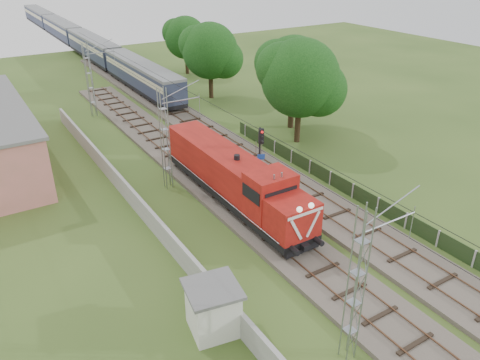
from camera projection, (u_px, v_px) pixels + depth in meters
ground at (292, 250)px, 29.20m from camera, size 140.00×140.00×0.00m
track_main at (234, 201)px, 34.43m from camera, size 4.20×70.00×0.45m
track_side at (209, 134)px, 46.64m from camera, size 4.20×80.00×0.45m
catenary at (166, 139)px, 35.08m from camera, size 3.31×70.00×8.00m
boundary_wall at (125, 189)px, 34.90m from camera, size 0.25×40.00×1.50m
fence at (353, 191)px, 34.98m from camera, size 0.12×32.00×1.20m
locomotive at (234, 177)px, 33.56m from camera, size 2.88×16.46×4.18m
coach_rake at (76, 37)px, 83.30m from camera, size 2.83×84.48×3.27m
signal_post at (260, 149)px, 34.55m from camera, size 0.56×0.45×5.22m
relay_hut at (213, 308)px, 22.65m from camera, size 2.93×2.93×2.62m
tree_a at (301, 79)px, 42.62m from camera, size 7.58×7.22×9.83m
tree_b at (294, 71)px, 46.32m from camera, size 7.21×6.87×9.35m
tree_c at (211, 51)px, 55.79m from camera, size 7.01×6.68×9.09m
tree_d at (186, 38)px, 66.94m from camera, size 6.30×6.00×8.17m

